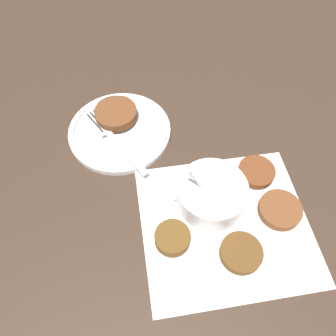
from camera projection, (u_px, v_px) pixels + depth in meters
The scene contains 10 objects.
ground_plane at pixel (225, 224), 0.54m from camera, with size 4.00×4.00×0.00m, color #38281E.
napkin at pixel (225, 222), 0.54m from camera, with size 0.27×0.25×0.00m.
sauce_bowl at pixel (211, 195), 0.54m from camera, with size 0.12×0.11×0.09m.
fritter_0 at pixel (241, 253), 0.50m from camera, with size 0.07×0.07×0.01m.
fritter_1 at pixel (280, 210), 0.54m from camera, with size 0.07×0.07×0.01m.
fritter_2 at pixel (172, 238), 0.51m from camera, with size 0.06×0.06×0.02m.
fritter_3 at pixel (256, 172), 0.58m from camera, with size 0.07×0.07×0.01m.
serving_plate at pixel (120, 130), 0.64m from camera, with size 0.20×0.20×0.02m.
fritter_on_plate at pixel (116, 114), 0.63m from camera, with size 0.08×0.08×0.02m.
fork at pixel (109, 134), 0.62m from camera, with size 0.11×0.18×0.00m.
Camera 1 is at (0.13, 0.20, 0.50)m, focal length 35.00 mm.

